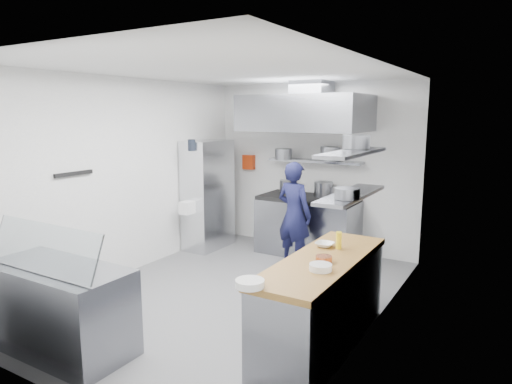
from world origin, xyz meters
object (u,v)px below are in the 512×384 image
Objects in this scene: gas_range at (308,227)px; display_case at (60,309)px; chef at (294,214)px; wire_rack at (208,195)px.

gas_range is 1.07× the size of display_case.
display_case is (-0.77, -4.10, -0.03)m from gas_range.
chef is 3.55m from display_case.
wire_rack is at bearing -161.75° from gas_range.
wire_rack reaches higher than gas_range.
wire_rack is at bearing 103.51° from display_case.
chef is at bearing -83.75° from gas_range.
display_case is at bearing -100.69° from gas_range.
chef is 0.86× the size of wire_rack.
chef reaches higher than gas_range.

